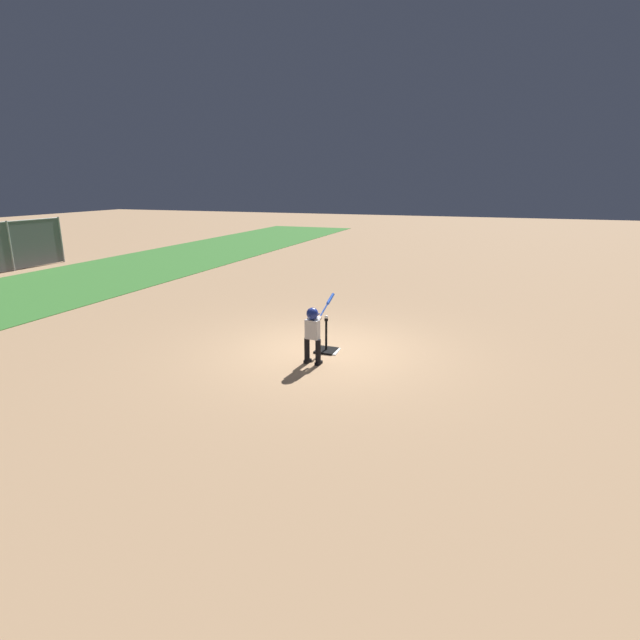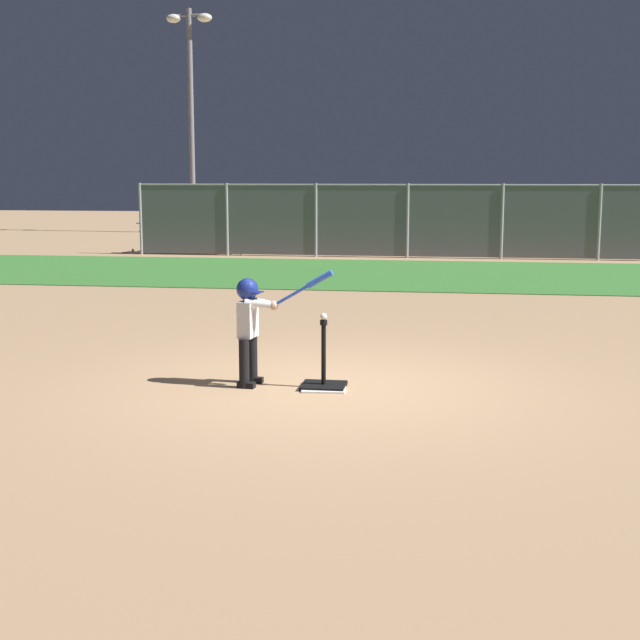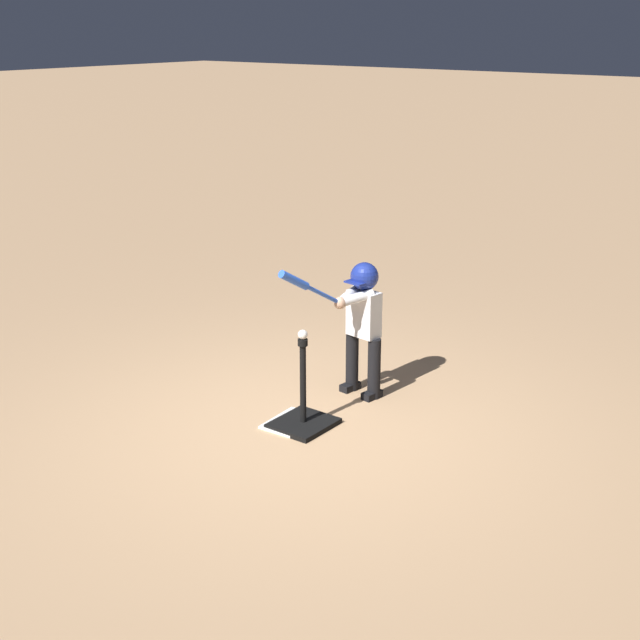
% 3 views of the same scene
% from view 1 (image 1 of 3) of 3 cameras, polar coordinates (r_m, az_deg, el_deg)
% --- Properties ---
extents(ground_plane, '(90.00, 90.00, 0.00)m').
position_cam_1_polar(ground_plane, '(10.61, 0.64, -3.44)').
color(ground_plane, tan).
extents(home_plate, '(0.46, 0.46, 0.02)m').
position_cam_1_polar(home_plate, '(10.53, 0.94, -3.54)').
color(home_plate, white).
rests_on(home_plate, ground_plane).
extents(batting_tee, '(0.46, 0.41, 0.71)m').
position_cam_1_polar(batting_tee, '(10.51, 0.71, -3.11)').
color(batting_tee, black).
rests_on(batting_tee, ground_plane).
extents(batter_child, '(1.03, 0.36, 1.25)m').
position_cam_1_polar(batter_child, '(9.63, -0.76, -0.91)').
color(batter_child, black).
rests_on(batter_child, ground_plane).
extents(baseball, '(0.07, 0.07, 0.07)m').
position_cam_1_polar(baseball, '(10.32, 0.72, 0.35)').
color(baseball, white).
rests_on(baseball, batting_tee).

